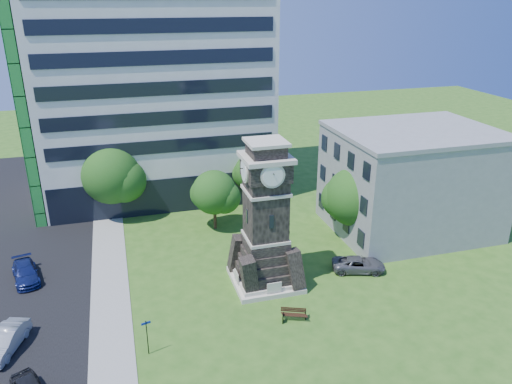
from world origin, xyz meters
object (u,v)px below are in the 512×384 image
object	(u,v)px
car_street_north	(26,273)
street_sign	(147,334)
clock_tower	(266,225)
car_street_mid	(5,341)
park_bench	(294,314)
car_east_lot	(359,264)

from	to	relation	value
car_street_north	street_sign	world-z (taller)	street_sign
clock_tower	car_street_mid	size ratio (longest dim) A/B	2.73
park_bench	street_sign	bearing A→B (deg)	-152.81
car_east_lot	street_sign	size ratio (longest dim) A/B	1.74
car_street_mid	street_sign	world-z (taller)	street_sign
car_street_mid	clock_tower	bearing A→B (deg)	28.18
clock_tower	car_east_lot	bearing A→B (deg)	-3.78
clock_tower	car_east_lot	xyz separation A→B (m)	(8.30, -0.55, -4.65)
car_east_lot	street_sign	bearing A→B (deg)	125.24
car_street_north	car_east_lot	xyz separation A→B (m)	(27.53, -6.41, -0.04)
car_street_north	park_bench	bearing A→B (deg)	-43.75
car_street_north	street_sign	xyz separation A→B (m)	(9.10, -12.32, 0.97)
car_street_mid	street_sign	xyz separation A→B (m)	(9.18, -3.07, 0.90)
car_street_mid	car_street_north	size ratio (longest dim) A/B	0.97
car_street_mid	car_east_lot	distance (m)	27.75
clock_tower	car_street_north	world-z (taller)	clock_tower
car_east_lot	park_bench	size ratio (longest dim) A/B	2.43
clock_tower	street_sign	xyz separation A→B (m)	(-10.13, -6.46, -3.64)
clock_tower	car_street_mid	bearing A→B (deg)	-170.03
car_street_mid	car_east_lot	bearing A→B (deg)	24.09
car_street_north	street_sign	distance (m)	15.35
clock_tower	street_sign	world-z (taller)	clock_tower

